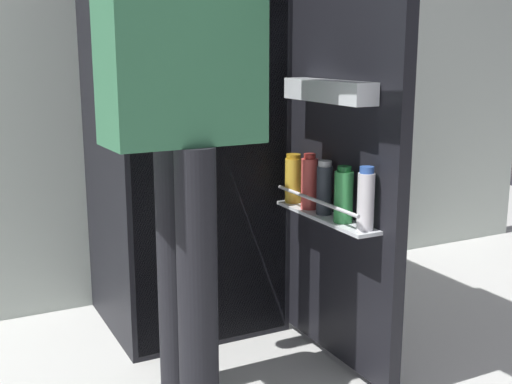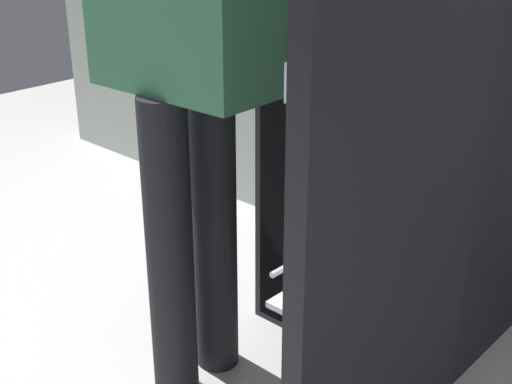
# 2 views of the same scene
# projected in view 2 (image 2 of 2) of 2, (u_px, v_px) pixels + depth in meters

# --- Properties ---
(refrigerator) EXTENTS (0.69, 1.24, 1.70)m
(refrigerator) POSITION_uv_depth(u_px,v_px,m) (414.00, 56.00, 1.88)
(refrigerator) COLOR black
(refrigerator) RESTS_ON ground_plane
(person) EXTENTS (0.56, 0.75, 1.66)m
(person) POSITION_uv_depth(u_px,v_px,m) (186.00, 15.00, 1.57)
(person) COLOR black
(person) RESTS_ON ground_plane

